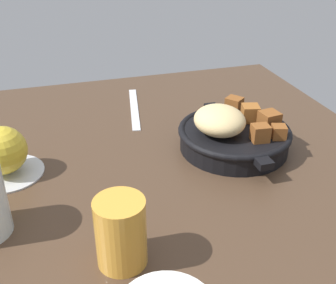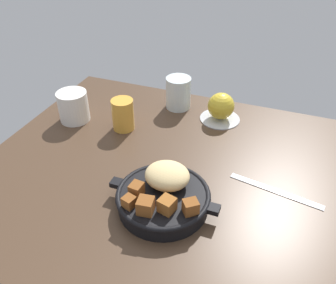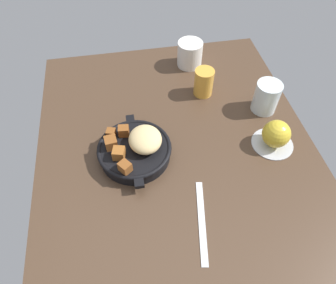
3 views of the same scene
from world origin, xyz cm
name	(u,v)px [view 1 (image 1 of 3)]	position (x,y,z in cm)	size (l,w,h in cm)	color
ground_plane	(177,175)	(0.00, 0.00, -1.20)	(90.47, 77.78, 2.40)	#473323
cast_iron_skillet	(233,133)	(3.73, -11.53, 3.09)	(24.31, 20.07, 8.51)	black
saucer_plate	(7,172)	(6.53, 27.03, 0.30)	(11.74, 11.74, 0.60)	#B7BABF
red_apple	(2,150)	(6.53, 27.03, 4.47)	(7.73, 7.73, 7.73)	gold
butter_knife	(134,108)	(25.77, 1.55, 0.18)	(21.34, 1.60, 0.36)	silver
juice_glass_amber	(121,232)	(-17.87, 12.76, 4.47)	(6.15, 6.15, 8.94)	gold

